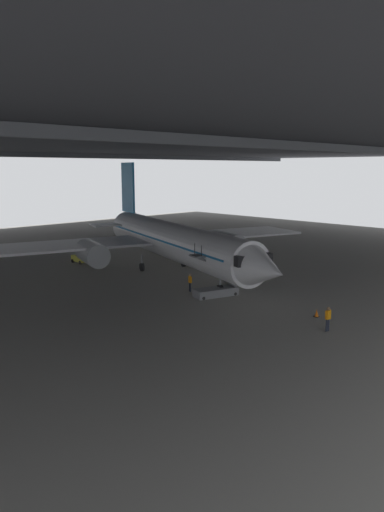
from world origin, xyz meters
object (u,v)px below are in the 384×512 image
(airplane_main, at_px, (171,240))
(crew_worker_near_nose, at_px, (328,317))
(traffic_cone_orange, at_px, (317,313))
(baggage_tug, at_px, (80,259))
(crew_worker_by_stairs, at_px, (190,281))
(boarding_stairs, at_px, (215,288))

(airplane_main, xyz_separation_m, crew_worker_near_nose, (-5.02, -21.54, -2.51))
(traffic_cone_orange, bearing_deg, baggage_tug, 92.55)
(crew_worker_near_nose, bearing_deg, crew_worker_by_stairs, 86.78)
(boarding_stairs, relative_size, traffic_cone_orange, 7.87)
(boarding_stairs, height_order, crew_worker_near_nose, boarding_stairs)
(crew_worker_near_nose, xyz_separation_m, traffic_cone_orange, (2.33, 2.24, -0.70))
(crew_worker_by_stairs, xyz_separation_m, traffic_cone_orange, (1.52, -12.12, -0.65))
(crew_worker_near_nose, distance_m, baggage_tug, 33.10)
(boarding_stairs, xyz_separation_m, traffic_cone_orange, (1.02, -9.50, -0.45))
(airplane_main, height_order, boarding_stairs, airplane_main)
(airplane_main, bearing_deg, crew_worker_by_stairs, -120.41)
(boarding_stairs, distance_m, crew_worker_by_stairs, 2.68)
(airplane_main, relative_size, crew_worker_by_stairs, 22.30)
(crew_worker_near_nose, height_order, baggage_tug, crew_worker_near_nose)
(boarding_stairs, height_order, traffic_cone_orange, boarding_stairs)
(baggage_tug, bearing_deg, traffic_cone_orange, -87.45)
(airplane_main, relative_size, crew_worker_near_nose, 21.34)
(airplane_main, distance_m, crew_worker_near_nose, 22.26)
(traffic_cone_orange, height_order, baggage_tug, baggage_tug)
(crew_worker_near_nose, height_order, crew_worker_by_stairs, crew_worker_near_nose)
(baggage_tug, bearing_deg, crew_worker_by_stairs, -90.45)
(airplane_main, xyz_separation_m, traffic_cone_orange, (-2.69, -19.30, -3.22))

